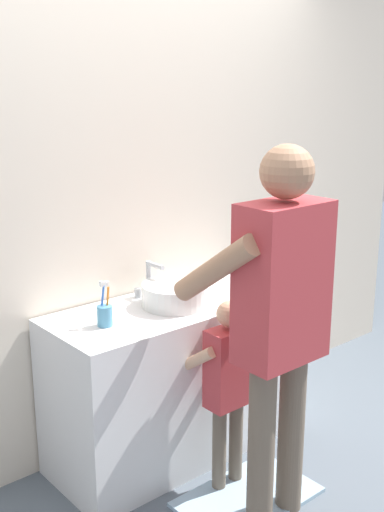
# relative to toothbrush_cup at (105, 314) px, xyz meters

# --- Properties ---
(ground_plane) EXTENTS (14.00, 14.00, 0.00)m
(ground_plane) POSITION_rel_toothbrush_cup_xyz_m (0.41, -0.27, -0.87)
(ground_plane) COLOR slate
(back_wall) EXTENTS (4.40, 0.08, 2.70)m
(back_wall) POSITION_rel_toothbrush_cup_xyz_m (0.41, 0.35, 0.48)
(back_wall) COLOR beige
(back_wall) RESTS_ON ground
(vanity_cabinet) EXTENTS (1.28, 0.54, 0.81)m
(vanity_cabinet) POSITION_rel_toothbrush_cup_xyz_m (0.41, 0.03, -0.46)
(vanity_cabinet) COLOR white
(vanity_cabinet) RESTS_ON ground
(sink_basin) EXTENTS (0.33, 0.33, 0.11)m
(sink_basin) POSITION_rel_toothbrush_cup_xyz_m (0.41, 0.01, 0.00)
(sink_basin) COLOR silver
(sink_basin) RESTS_ON vanity_cabinet
(faucet) EXTENTS (0.18, 0.14, 0.18)m
(faucet) POSITION_rel_toothbrush_cup_xyz_m (0.41, 0.21, 0.03)
(faucet) COLOR #B7BABF
(faucet) RESTS_ON vanity_cabinet
(toothbrush_cup) EXTENTS (0.07, 0.07, 0.21)m
(toothbrush_cup) POSITION_rel_toothbrush_cup_xyz_m (0.00, 0.00, 0.00)
(toothbrush_cup) COLOR #4C8EB2
(toothbrush_cup) RESTS_ON vanity_cabinet
(bath_mat) EXTENTS (0.64, 0.40, 0.02)m
(bath_mat) POSITION_rel_toothbrush_cup_xyz_m (0.41, -0.52, -0.86)
(bath_mat) COLOR #99B7CC
(bath_mat) RESTS_ON ground
(child_toddler) EXTENTS (0.29, 0.29, 0.94)m
(child_toddler) POSITION_rel_toothbrush_cup_xyz_m (0.41, -0.38, -0.30)
(child_toddler) COLOR #6B5B4C
(child_toddler) RESTS_ON ground
(adult_parent) EXTENTS (0.51, 0.54, 1.65)m
(adult_parent) POSITION_rel_toothbrush_cup_xyz_m (0.42, -0.66, 0.13)
(adult_parent) COLOR #6B5B4C
(adult_parent) RESTS_ON ground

